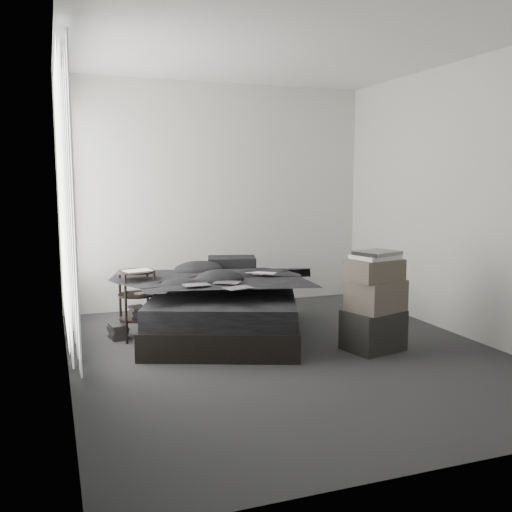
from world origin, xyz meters
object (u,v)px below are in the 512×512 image
object	(u,v)px
bed	(226,322)
laptop	(260,268)
box_lower	(373,330)
side_stand	(137,305)

from	to	relation	value
bed	laptop	world-z (taller)	laptop
box_lower	side_stand	bearing A→B (deg)	150.88
bed	laptop	size ratio (longest dim) A/B	6.24
bed	side_stand	xyz separation A→B (m)	(-0.82, 0.15, 0.20)
side_stand	box_lower	bearing A→B (deg)	-29.12
laptop	box_lower	xyz separation A→B (m)	(0.76, -0.83, -0.48)
box_lower	laptop	bearing A→B (deg)	132.67
side_stand	box_lower	world-z (taller)	side_stand
side_stand	bed	bearing A→B (deg)	-10.71
laptop	box_lower	size ratio (longest dim) A/B	0.60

